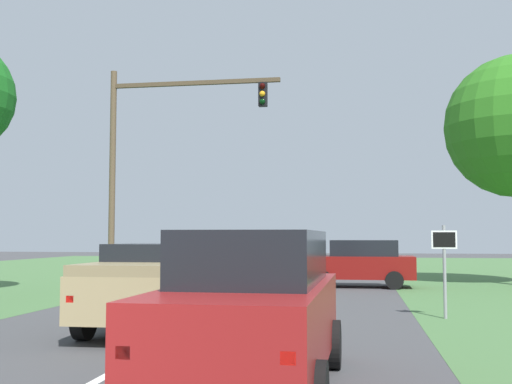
# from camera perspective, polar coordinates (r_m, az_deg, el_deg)

# --- Properties ---
(ground_plane) EXTENTS (120.00, 120.00, 0.00)m
(ground_plane) POSITION_cam_1_polar(r_m,az_deg,el_deg) (15.35, -4.22, -11.40)
(ground_plane) COLOR #424244
(red_suv_near) EXTENTS (2.13, 5.02, 2.04)m
(red_suv_near) POSITION_cam_1_polar(r_m,az_deg,el_deg) (8.26, -0.15, -10.34)
(red_suv_near) COLOR maroon
(red_suv_near) RESTS_ON ground_plane
(pickup_truck_lead) EXTENTS (2.29, 5.39, 1.81)m
(pickup_truck_lead) POSITION_cam_1_polar(r_m,az_deg,el_deg) (13.64, -8.75, -8.26)
(pickup_truck_lead) COLOR tan
(pickup_truck_lead) RESTS_ON ground_plane
(traffic_light) EXTENTS (6.73, 0.40, 8.47)m
(traffic_light) POSITION_cam_1_polar(r_m,az_deg,el_deg) (24.73, -9.42, 4.19)
(traffic_light) COLOR brown
(traffic_light) RESTS_ON ground_plane
(keep_moving_sign) EXTENTS (0.60, 0.09, 2.24)m
(keep_moving_sign) POSITION_cam_1_polar(r_m,az_deg,el_deg) (15.86, 16.71, -5.79)
(keep_moving_sign) COLOR gray
(keep_moving_sign) RESTS_ON ground_plane
(crossing_suv_far) EXTENTS (4.29, 2.12, 1.82)m
(crossing_suv_far) POSITION_cam_1_polar(r_m,az_deg,el_deg) (24.94, 9.40, -6.33)
(crossing_suv_far) COLOR maroon
(crossing_suv_far) RESTS_ON ground_plane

